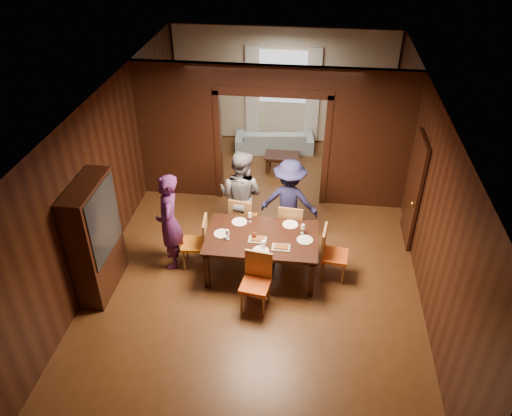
# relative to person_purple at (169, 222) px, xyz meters

# --- Properties ---
(floor) EXTENTS (9.00, 9.00, 0.00)m
(floor) POSITION_rel_person_purple_xyz_m (1.53, 0.77, -0.89)
(floor) COLOR #4C2D15
(floor) RESTS_ON ground
(ceiling) EXTENTS (5.50, 9.00, 0.02)m
(ceiling) POSITION_rel_person_purple_xyz_m (1.53, 0.77, 2.01)
(ceiling) COLOR silver
(ceiling) RESTS_ON room_walls
(room_walls) EXTENTS (5.52, 9.01, 2.90)m
(room_walls) POSITION_rel_person_purple_xyz_m (1.53, 2.66, 0.61)
(room_walls) COLOR black
(room_walls) RESTS_ON floor
(person_purple) EXTENTS (0.58, 0.74, 1.79)m
(person_purple) POSITION_rel_person_purple_xyz_m (0.00, 0.00, 0.00)
(person_purple) COLOR #471C52
(person_purple) RESTS_ON floor
(person_grey) EXTENTS (1.06, 0.93, 1.81)m
(person_grey) POSITION_rel_person_purple_xyz_m (1.10, 0.97, 0.01)
(person_grey) COLOR #57595F
(person_grey) RESTS_ON floor
(person_navy) EXTENTS (1.13, 0.73, 1.66)m
(person_navy) POSITION_rel_person_purple_xyz_m (1.99, 1.01, -0.07)
(person_navy) COLOR #1B1C44
(person_navy) RESTS_ON floor
(sofa) EXTENTS (2.02, 0.97, 0.57)m
(sofa) POSITION_rel_person_purple_xyz_m (1.40, 4.62, -0.61)
(sofa) COLOR #9AB9CA
(sofa) RESTS_ON floor
(serving_bowl) EXTENTS (0.30, 0.30, 0.07)m
(serving_bowl) POSITION_rel_person_purple_xyz_m (1.68, 0.01, -0.10)
(serving_bowl) COLOR black
(serving_bowl) RESTS_ON dining_table
(dining_table) EXTENTS (1.89, 1.18, 0.76)m
(dining_table) POSITION_rel_person_purple_xyz_m (1.60, -0.04, -0.51)
(dining_table) COLOR black
(dining_table) RESTS_ON floor
(coffee_table) EXTENTS (0.80, 0.50, 0.40)m
(coffee_table) POSITION_rel_person_purple_xyz_m (1.67, 3.61, -0.69)
(coffee_table) COLOR black
(coffee_table) RESTS_ON floor
(chair_left) EXTENTS (0.48, 0.48, 0.97)m
(chair_left) POSITION_rel_person_purple_xyz_m (0.41, 0.01, -0.41)
(chair_left) COLOR #C46412
(chair_left) RESTS_ON floor
(chair_right) EXTENTS (0.49, 0.49, 0.97)m
(chair_right) POSITION_rel_person_purple_xyz_m (2.84, -0.01, -0.41)
(chair_right) COLOR #DE5414
(chair_right) RESTS_ON floor
(chair_far_l) EXTENTS (0.50, 0.50, 0.97)m
(chair_far_l) POSITION_rel_person_purple_xyz_m (1.15, 0.86, -0.41)
(chair_far_l) COLOR #BF6612
(chair_far_l) RESTS_ON floor
(chair_far_r) EXTENTS (0.48, 0.48, 0.97)m
(chair_far_r) POSITION_rel_person_purple_xyz_m (2.06, 0.75, -0.41)
(chair_far_r) COLOR #DB5614
(chair_far_r) RESTS_ON floor
(chair_near) EXTENTS (0.50, 0.50, 0.97)m
(chair_near) POSITION_rel_person_purple_xyz_m (1.60, -0.90, -0.41)
(chair_near) COLOR #E04E15
(chair_near) RESTS_ON floor
(hutch) EXTENTS (0.40, 1.20, 2.00)m
(hutch) POSITION_rel_person_purple_xyz_m (-1.00, -0.73, 0.11)
(hutch) COLOR black
(hutch) RESTS_ON floor
(door_right) EXTENTS (0.06, 0.90, 2.10)m
(door_right) POSITION_rel_person_purple_xyz_m (4.23, 1.27, 0.16)
(door_right) COLOR black
(door_right) RESTS_ON floor
(window_far) EXTENTS (1.20, 0.03, 1.30)m
(window_far) POSITION_rel_person_purple_xyz_m (1.53, 5.21, 0.81)
(window_far) COLOR silver
(window_far) RESTS_ON back_wall
(curtain_left) EXTENTS (0.35, 0.06, 2.40)m
(curtain_left) POSITION_rel_person_purple_xyz_m (0.78, 5.17, 0.36)
(curtain_left) COLOR white
(curtain_left) RESTS_ON back_wall
(curtain_right) EXTENTS (0.35, 0.06, 2.40)m
(curtain_right) POSITION_rel_person_purple_xyz_m (2.28, 5.17, 0.36)
(curtain_right) COLOR white
(curtain_right) RESTS_ON back_wall
(plate_left) EXTENTS (0.27, 0.27, 0.01)m
(plate_left) POSITION_rel_person_purple_xyz_m (0.92, -0.05, -0.13)
(plate_left) COLOR white
(plate_left) RESTS_ON dining_table
(plate_far_l) EXTENTS (0.27, 0.27, 0.01)m
(plate_far_l) POSITION_rel_person_purple_xyz_m (1.16, 0.33, -0.13)
(plate_far_l) COLOR white
(plate_far_l) RESTS_ON dining_table
(plate_far_r) EXTENTS (0.27, 0.27, 0.01)m
(plate_far_r) POSITION_rel_person_purple_xyz_m (2.05, 0.36, -0.13)
(plate_far_r) COLOR white
(plate_far_r) RESTS_ON dining_table
(plate_right) EXTENTS (0.27, 0.27, 0.01)m
(plate_right) POSITION_rel_person_purple_xyz_m (2.32, -0.05, -0.13)
(plate_right) COLOR silver
(plate_right) RESTS_ON dining_table
(plate_near) EXTENTS (0.27, 0.27, 0.01)m
(plate_near) POSITION_rel_person_purple_xyz_m (1.63, -0.43, -0.13)
(plate_near) COLOR silver
(plate_near) RESTS_ON dining_table
(platter_a) EXTENTS (0.30, 0.20, 0.04)m
(platter_a) POSITION_rel_person_purple_xyz_m (1.54, -0.15, -0.12)
(platter_a) COLOR gray
(platter_a) RESTS_ON dining_table
(platter_b) EXTENTS (0.30, 0.20, 0.04)m
(platter_b) POSITION_rel_person_purple_xyz_m (1.95, -0.31, -0.12)
(platter_b) COLOR gray
(platter_b) RESTS_ON dining_table
(wineglass_left) EXTENTS (0.08, 0.08, 0.18)m
(wineglass_left) POSITION_rel_person_purple_xyz_m (1.04, -0.17, -0.04)
(wineglass_left) COLOR silver
(wineglass_left) RESTS_ON dining_table
(wineglass_far) EXTENTS (0.08, 0.08, 0.18)m
(wineglass_far) POSITION_rel_person_purple_xyz_m (1.35, 0.37, -0.04)
(wineglass_far) COLOR white
(wineglass_far) RESTS_ON dining_table
(wineglass_right) EXTENTS (0.08, 0.08, 0.18)m
(wineglass_right) POSITION_rel_person_purple_xyz_m (2.28, 0.14, -0.04)
(wineglass_right) COLOR silver
(wineglass_right) RESTS_ON dining_table
(tumbler) EXTENTS (0.07, 0.07, 0.14)m
(tumbler) POSITION_rel_person_purple_xyz_m (1.66, -0.34, -0.06)
(tumbler) COLOR white
(tumbler) RESTS_ON dining_table
(condiment_jar) EXTENTS (0.08, 0.08, 0.11)m
(condiment_jar) POSITION_rel_person_purple_xyz_m (1.48, -0.10, -0.08)
(condiment_jar) COLOR #481F10
(condiment_jar) RESTS_ON dining_table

